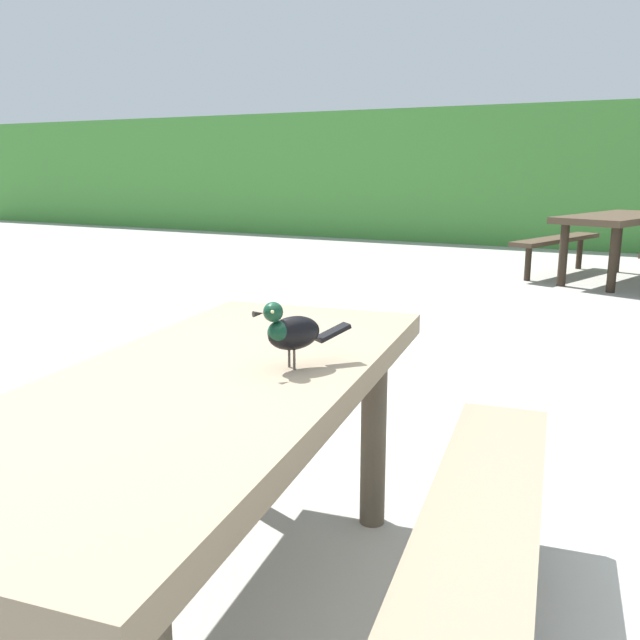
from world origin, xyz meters
The scene contains 5 objects.
ground_plane centered at (0.00, 0.00, 0.00)m, with size 60.00×60.00×0.00m, color #A3A099.
hedge_wall centered at (0.00, 10.40, 1.10)m, with size 28.00×1.91×2.19m, color #428438.
picnic_table_foreground centered at (-0.14, -0.20, 0.56)m, with size 1.90×1.92×0.74m.
bird_grackle centered at (0.03, -0.05, 0.84)m, with size 0.18×0.26×0.18m.
picnic_table_mid_left centered at (0.40, 6.62, 0.56)m, with size 2.13×2.15×0.74m.
Camera 1 is at (0.88, -1.54, 1.26)m, focal length 38.04 mm.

